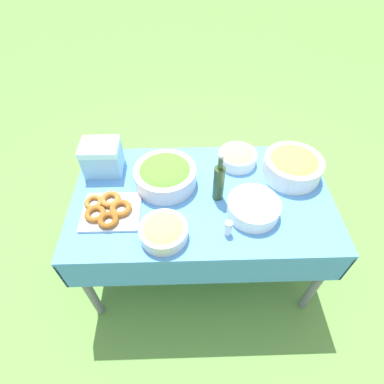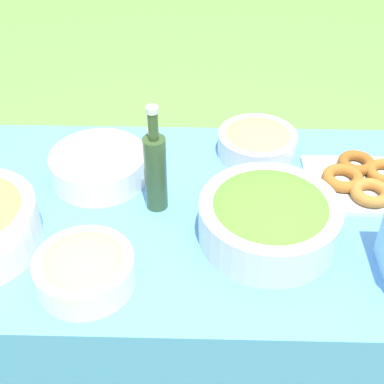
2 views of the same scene
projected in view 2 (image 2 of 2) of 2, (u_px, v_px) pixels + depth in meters
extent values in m
plane|color=#609342|center=(189.00, 362.00, 1.92)|extent=(14.00, 14.00, 0.00)
cube|color=#4C8CD1|center=(188.00, 213.00, 1.46)|extent=(1.45, 0.83, 0.02)
cube|color=#4C8CD1|center=(183.00, 371.00, 1.22)|extent=(1.45, 0.01, 0.22)
cube|color=#4C8CD1|center=(192.00, 161.00, 1.85)|extent=(1.45, 0.01, 0.22)
cylinder|color=slate|center=(12.00, 220.00, 1.98)|extent=(0.05, 0.05, 0.70)
cylinder|color=slate|center=(373.00, 226.00, 1.95)|extent=(0.05, 0.05, 0.70)
cylinder|color=silver|center=(269.00, 221.00, 1.34)|extent=(0.35, 0.35, 0.11)
ellipsoid|color=#51892D|center=(270.00, 209.00, 1.31)|extent=(0.31, 0.31, 0.07)
cylinder|color=white|center=(85.00, 271.00, 1.23)|extent=(0.23, 0.23, 0.08)
ellipsoid|color=tan|center=(84.00, 264.00, 1.22)|extent=(0.20, 0.20, 0.07)
cube|color=silver|center=(360.00, 185.00, 1.53)|extent=(0.30, 0.26, 0.02)
torus|color=#93561E|center=(343.00, 178.00, 1.51)|extent=(0.16, 0.16, 0.03)
torus|color=#A36628|center=(371.00, 193.00, 1.46)|extent=(0.13, 0.13, 0.03)
torus|color=brown|center=(356.00, 163.00, 1.57)|extent=(0.14, 0.14, 0.03)
cylinder|color=white|center=(100.00, 176.00, 1.56)|extent=(0.28, 0.28, 0.01)
cylinder|color=white|center=(100.00, 173.00, 1.55)|extent=(0.28, 0.28, 0.01)
cylinder|color=white|center=(99.00, 170.00, 1.55)|extent=(0.28, 0.28, 0.01)
cylinder|color=white|center=(99.00, 166.00, 1.54)|extent=(0.28, 0.28, 0.01)
cylinder|color=white|center=(99.00, 163.00, 1.53)|extent=(0.28, 0.28, 0.01)
cylinder|color=white|center=(98.00, 160.00, 1.52)|extent=(0.28, 0.28, 0.01)
cylinder|color=white|center=(98.00, 156.00, 1.51)|extent=(0.28, 0.28, 0.01)
cylinder|color=#2D4723|center=(156.00, 174.00, 1.40)|extent=(0.06, 0.06, 0.22)
cylinder|color=#2D4723|center=(153.00, 126.00, 1.31)|extent=(0.03, 0.03, 0.08)
cylinder|color=#B7B7B7|center=(152.00, 110.00, 1.28)|extent=(0.03, 0.03, 0.02)
cylinder|color=silver|center=(257.00, 144.00, 1.64)|extent=(0.24, 0.24, 0.07)
ellipsoid|color=#ADCC59|center=(258.00, 138.00, 1.62)|extent=(0.21, 0.21, 0.07)
cylinder|color=white|center=(153.00, 143.00, 1.64)|extent=(0.04, 0.04, 0.08)
cylinder|color=silver|center=(153.00, 131.00, 1.61)|extent=(0.04, 0.04, 0.01)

